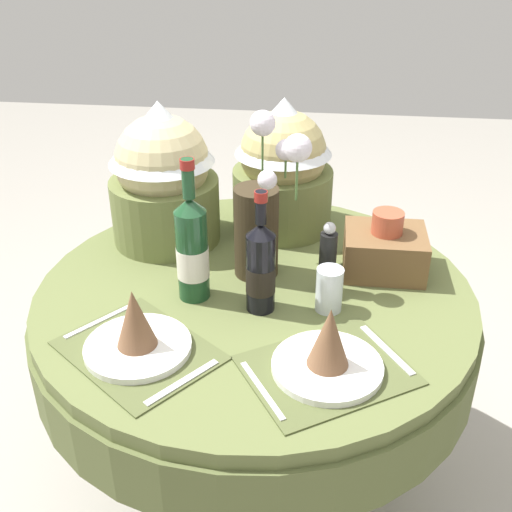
# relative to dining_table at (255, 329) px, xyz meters

# --- Properties ---
(ground) EXTENTS (8.00, 8.00, 0.00)m
(ground) POSITION_rel_dining_table_xyz_m (0.00, 0.00, -0.59)
(ground) COLOR #9E998E
(dining_table) EXTENTS (1.16, 1.16, 0.72)m
(dining_table) POSITION_rel_dining_table_xyz_m (0.00, 0.00, 0.00)
(dining_table) COLOR #5B6638
(dining_table) RESTS_ON ground
(place_setting_left) EXTENTS (0.43, 0.41, 0.16)m
(place_setting_left) POSITION_rel_dining_table_xyz_m (-0.23, -0.29, 0.18)
(place_setting_left) COLOR #4E562F
(place_setting_left) RESTS_ON dining_table
(place_setting_right) EXTENTS (0.43, 0.40, 0.16)m
(place_setting_right) POSITION_rel_dining_table_xyz_m (0.19, -0.31, 0.18)
(place_setting_right) COLOR #4E562F
(place_setting_right) RESTS_ON dining_table
(flower_vase) EXTENTS (0.20, 0.21, 0.42)m
(flower_vase) POSITION_rel_dining_table_xyz_m (0.01, 0.08, 0.31)
(flower_vase) COLOR #332819
(flower_vase) RESTS_ON dining_table
(wine_bottle_left) EXTENTS (0.08, 0.08, 0.37)m
(wine_bottle_left) POSITION_rel_dining_table_xyz_m (-0.15, -0.05, 0.27)
(wine_bottle_left) COLOR #194223
(wine_bottle_left) RESTS_ON dining_table
(wine_bottle_centre) EXTENTS (0.07, 0.07, 0.31)m
(wine_bottle_centre) POSITION_rel_dining_table_xyz_m (0.03, -0.09, 0.25)
(wine_bottle_centre) COLOR black
(wine_bottle_centre) RESTS_ON dining_table
(tumbler_near_right) EXTENTS (0.07, 0.07, 0.11)m
(tumbler_near_right) POSITION_rel_dining_table_xyz_m (0.19, -0.07, 0.19)
(tumbler_near_right) COLOR silver
(tumbler_near_right) RESTS_ON dining_table
(pepper_mill) EXTENTS (0.04, 0.04, 0.20)m
(pepper_mill) POSITION_rel_dining_table_xyz_m (0.18, 0.01, 0.22)
(pepper_mill) COLOR black
(pepper_mill) RESTS_ON dining_table
(gift_tub_back_left) EXTENTS (0.31, 0.31, 0.42)m
(gift_tub_back_left) POSITION_rel_dining_table_xyz_m (-0.29, 0.25, 0.35)
(gift_tub_back_left) COLOR olive
(gift_tub_back_left) RESTS_ON dining_table
(gift_tub_back_centre) EXTENTS (0.30, 0.30, 0.40)m
(gift_tub_back_centre) POSITION_rel_dining_table_xyz_m (0.04, 0.37, 0.34)
(gift_tub_back_centre) COLOR olive
(gift_tub_back_centre) RESTS_ON dining_table
(woven_basket_side_right) EXTENTS (0.22, 0.18, 0.17)m
(woven_basket_side_right) POSITION_rel_dining_table_xyz_m (0.34, 0.13, 0.20)
(woven_basket_side_right) COLOR brown
(woven_basket_side_right) RESTS_ON dining_table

